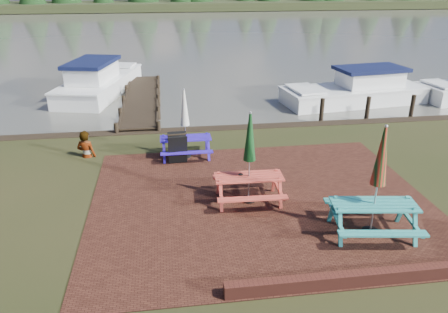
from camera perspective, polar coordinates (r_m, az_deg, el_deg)
ground at (r=11.01m, az=5.92°, el=-8.31°), size 120.00×120.00×0.00m
paving at (r=11.84m, az=4.79°, el=-5.78°), size 9.00×7.50×0.02m
brick_wall at (r=9.81m, az=22.04°, el=-13.41°), size 6.21×1.79×0.30m
water at (r=46.51m, az=-5.14°, el=15.97°), size 120.00×60.00×0.02m
picnic_table_teal at (r=10.54m, az=19.14°, el=-5.24°), size 2.16×1.97×2.68m
picnic_table_red at (r=11.42m, az=3.29°, el=-2.03°), size 1.84×1.65×2.48m
picnic_table_blue at (r=14.28m, az=-5.06°, el=2.91°), size 1.66×1.48×2.30m
chalkboard at (r=14.00m, az=-6.07°, el=1.11°), size 0.62×0.61×0.97m
jetty at (r=21.16m, az=-10.73°, el=7.35°), size 1.76×9.08×1.00m
boat_jetty at (r=23.63m, az=-16.01°, el=9.25°), size 4.02×7.41×2.04m
boat_near at (r=22.12m, az=16.90°, el=8.10°), size 7.12×3.26×1.86m
person at (r=14.94m, az=-17.85°, el=3.15°), size 0.76×0.63×1.79m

